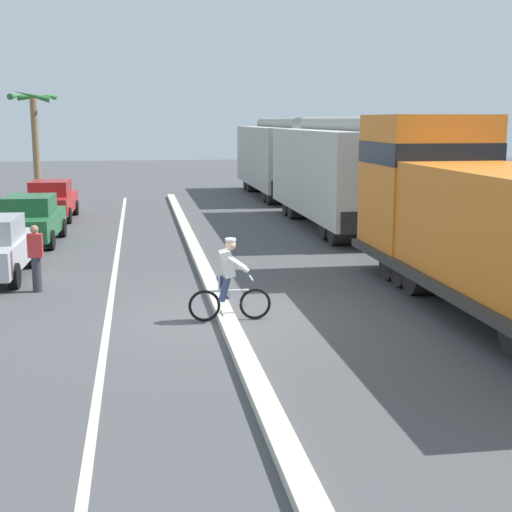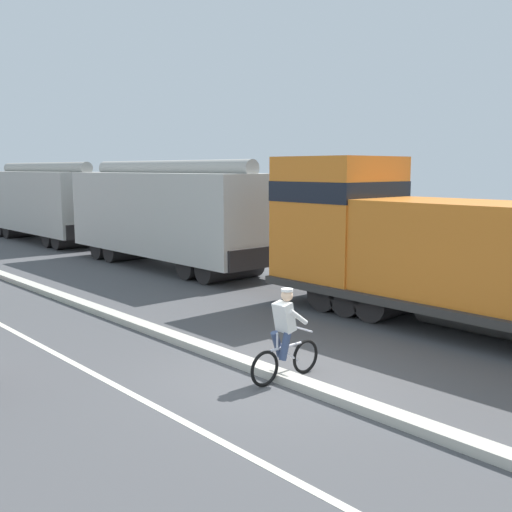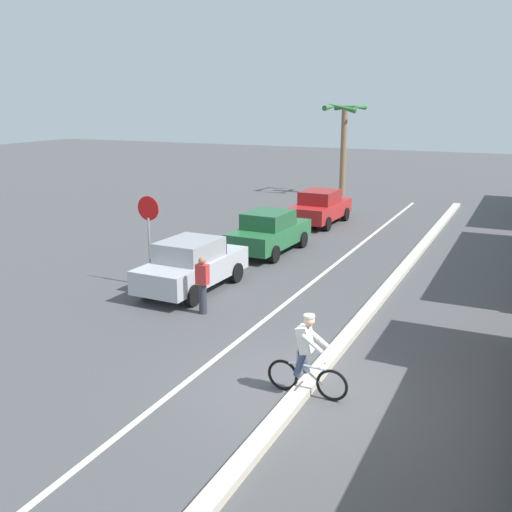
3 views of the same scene
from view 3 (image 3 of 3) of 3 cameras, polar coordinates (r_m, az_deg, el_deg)
ground_plane at (r=12.57m, az=4.72°, el=-12.63°), size 120.00×120.00×0.00m
median_curb at (r=17.86m, az=11.50°, el=-4.13°), size 0.36×36.00×0.16m
lane_stripe at (r=18.55m, az=4.27°, el=-3.41°), size 0.14×36.00×0.01m
parked_car_silver at (r=18.56m, az=-6.11°, el=-0.82°), size 1.93×4.25×1.62m
parked_car_green at (r=23.02m, az=1.31°, el=2.32°), size 1.97×4.27×1.62m
parked_car_red at (r=28.49m, az=6.16°, el=4.65°), size 1.92×4.25×1.62m
cyclist at (r=12.04m, az=4.83°, el=-9.59°), size 1.71×0.48×1.71m
stop_sign at (r=18.88m, az=-10.17°, el=3.06°), size 0.76×0.08×2.88m
palm_tree_near at (r=37.18m, az=8.40°, el=11.88°), size 2.34×2.18×5.66m
pedestrian_by_cars at (r=16.48m, az=-5.11°, el=-2.70°), size 0.34×0.22×1.62m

